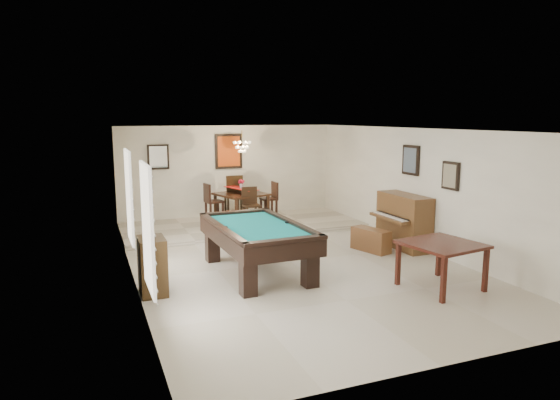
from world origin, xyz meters
TOP-DOWN VIEW (x-y plane):
  - ground_plane at (0.00, 0.00)m, footprint 6.00×9.00m
  - wall_back at (0.00, 4.50)m, footprint 6.00×0.04m
  - wall_front at (0.00, -4.50)m, footprint 6.00×0.04m
  - wall_left at (-3.00, 0.00)m, footprint 0.04×9.00m
  - wall_right at (3.00, 0.00)m, footprint 0.04×9.00m
  - ceiling at (0.00, 0.00)m, footprint 6.00×9.00m
  - dining_step at (0.00, 3.25)m, footprint 6.00×2.50m
  - window_left_front at (-2.97, -2.20)m, footprint 0.06×1.00m
  - window_left_rear at (-2.97, 0.60)m, footprint 0.06×1.00m
  - pool_table at (-0.84, -0.41)m, footprint 1.52×2.70m
  - square_table at (1.74, -2.32)m, footprint 1.30×1.30m
  - upright_piano at (2.58, 0.13)m, footprint 0.79×1.41m
  - piano_bench at (1.90, 0.13)m, footprint 0.58×0.93m
  - apothecary_chest at (-2.77, -0.83)m, footprint 0.41×0.62m
  - dining_table at (-0.03, 3.21)m, footprint 1.39×1.39m
  - flower_vase at (-0.03, 3.21)m, footprint 0.18×0.18m
  - dining_chair_south at (-0.00, 2.49)m, footprint 0.40×0.40m
  - dining_chair_north at (-0.05, 3.93)m, footprint 0.47×0.47m
  - dining_chair_west at (-0.75, 3.20)m, footprint 0.45×0.45m
  - dining_chair_east at (0.71, 3.21)m, footprint 0.40×0.40m
  - chandelier at (0.00, 3.20)m, footprint 0.44×0.44m
  - back_painting at (0.00, 4.46)m, footprint 0.75×0.06m
  - back_mirror at (-1.90, 4.46)m, footprint 0.55×0.06m
  - right_picture_upper at (2.96, 0.30)m, footprint 0.06×0.55m
  - right_picture_lower at (2.96, -1.00)m, footprint 0.06×0.45m

SIDE VIEW (x-z plane):
  - ground_plane at x=0.00m, z-range -0.02..0.00m
  - dining_step at x=0.00m, z-range 0.00..0.12m
  - piano_bench at x=1.90m, z-range 0.00..0.48m
  - square_table at x=1.74m, z-range 0.00..0.78m
  - pool_table at x=-0.84m, z-range 0.00..0.89m
  - apothecary_chest at x=-2.77m, z-range 0.00..0.93m
  - dining_table at x=-0.03m, z-range 0.12..1.04m
  - upright_piano at x=2.58m, z-range 0.00..1.18m
  - dining_chair_south at x=0.00m, z-range 0.12..1.15m
  - dining_chair_east at x=0.71m, z-range 0.12..1.17m
  - dining_chair_west at x=-0.75m, z-range 0.12..1.21m
  - dining_chair_north at x=-0.05m, z-range 0.12..1.31m
  - flower_vase at x=-0.03m, z-range 1.04..1.28m
  - wall_back at x=0.00m, z-range 0.00..2.60m
  - wall_front at x=0.00m, z-range 0.00..2.60m
  - wall_left at x=-3.00m, z-range 0.00..2.60m
  - wall_right at x=3.00m, z-range 0.00..2.60m
  - window_left_front at x=-2.97m, z-range 0.55..2.25m
  - window_left_rear at x=-2.97m, z-range 0.55..2.25m
  - right_picture_lower at x=2.96m, z-range 1.42..1.98m
  - back_mirror at x=-1.90m, z-range 1.48..2.12m
  - back_painting at x=0.00m, z-range 1.42..2.38m
  - right_picture_upper at x=2.96m, z-range 1.57..2.23m
  - chandelier at x=0.00m, z-range 1.90..2.50m
  - ceiling at x=0.00m, z-range 2.58..2.62m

